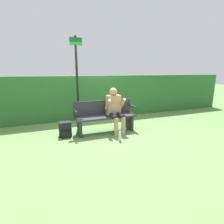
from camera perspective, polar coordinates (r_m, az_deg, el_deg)
The scene contains 8 objects.
ground_plane at distance 5.01m, azimuth -2.03°, elevation -6.51°, with size 40.00×40.00×0.00m, color #668E4C.
hedge_back at distance 6.48m, azimuth -7.28°, elevation 4.88°, with size 12.00×0.53×1.53m.
park_bench at distance 4.94m, azimuth -2.31°, elevation -1.24°, with size 1.72×0.47×0.88m.
person_seated at distance 4.85m, azimuth 0.92°, elevation 1.31°, with size 0.52×0.63×1.24m.
backpack at distance 4.80m, azimuth -15.04°, elevation -5.54°, with size 0.31×0.32×0.39m.
water_bottle at distance 4.35m, azimuth 2.56°, elevation -7.80°, with size 0.07×0.07×0.28m.
signpost at distance 5.45m, azimuth -11.32°, elevation 10.81°, with size 0.36×0.09×2.68m.
parked_car at distance 17.60m, azimuth 2.50°, elevation 9.69°, with size 2.56×4.31×1.29m.
Camera 1 is at (-1.55, -4.46, 1.69)m, focal length 28.00 mm.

